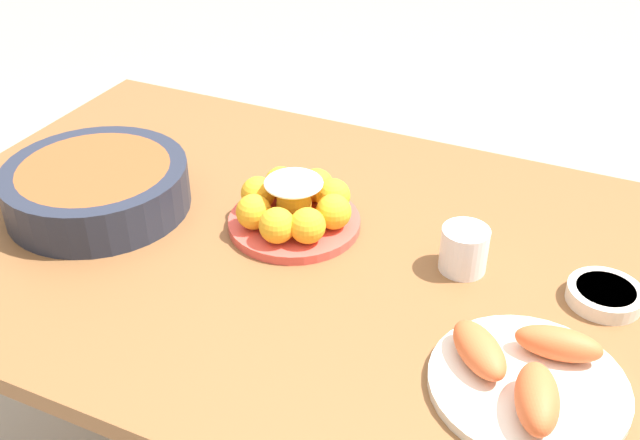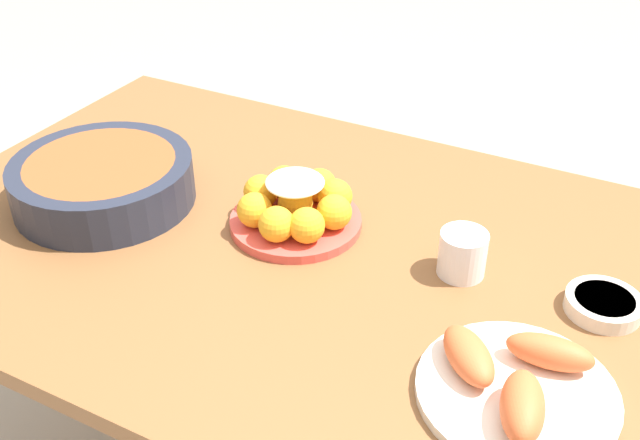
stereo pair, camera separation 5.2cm
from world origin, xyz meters
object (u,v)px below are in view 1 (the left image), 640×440
(cake_plate, at_px, (295,208))
(serving_bowl, at_px, (97,186))
(dining_table, at_px, (346,300))
(cup_far, at_px, (464,249))
(sauce_bowl, at_px, (605,294))
(seafood_platter, at_px, (526,376))

(cake_plate, relative_size, serving_bowl, 0.70)
(dining_table, height_order, cup_far, cup_far)
(sauce_bowl, bearing_deg, cup_far, 2.12)
(dining_table, distance_m, cup_far, 0.22)
(serving_bowl, bearing_deg, dining_table, -173.98)
(dining_table, distance_m, seafood_platter, 0.37)
(serving_bowl, xyz_separation_m, sauce_bowl, (-0.83, -0.10, -0.03))
(dining_table, distance_m, cake_plate, 0.17)
(cup_far, bearing_deg, sauce_bowl, -177.88)
(dining_table, bearing_deg, cake_plate, -19.69)
(dining_table, relative_size, serving_bowl, 4.80)
(dining_table, xyz_separation_m, cake_plate, (0.11, -0.04, 0.13))
(cake_plate, bearing_deg, dining_table, 160.31)
(dining_table, relative_size, cup_far, 20.63)
(dining_table, relative_size, seafood_platter, 5.97)
(cake_plate, distance_m, seafood_platter, 0.47)
(dining_table, height_order, cake_plate, cake_plate)
(serving_bowl, relative_size, seafood_platter, 1.24)
(cake_plate, distance_m, sauce_bowl, 0.49)
(sauce_bowl, height_order, seafood_platter, seafood_platter)
(cake_plate, bearing_deg, serving_bowl, 14.50)
(serving_bowl, xyz_separation_m, seafood_platter, (-0.76, 0.12, -0.02))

